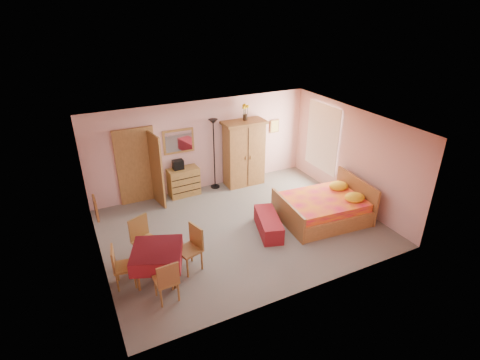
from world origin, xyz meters
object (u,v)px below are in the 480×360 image
bench (268,224)px  stereo (178,165)px  wall_mirror (179,141)px  floor_lamp (214,155)px  chair_east (189,250)px  wardrobe (244,153)px  chair_west (125,266)px  chest_of_drawers (184,182)px  sunflower_vase (245,112)px  dining_table (158,263)px  chair_south (166,279)px  bed (323,202)px  chair_north (146,241)px

bench → stereo: bearing=115.8°
wall_mirror → floor_lamp: floor_lamp is taller
bench → chair_east: bearing=-167.3°
wall_mirror → bench: wall_mirror is taller
wardrobe → chair_west: wardrobe is taller
chair_west → chest_of_drawers: bearing=153.5°
stereo → sunflower_vase: (2.03, -0.07, 1.24)m
wardrobe → stereo: bearing=176.5°
stereo → dining_table: size_ratio=0.30×
bench → floor_lamp: bearing=94.8°
chest_of_drawers → dining_table: 3.53m
wall_mirror → dining_table: 3.91m
dining_table → wall_mirror: bearing=64.6°
chest_of_drawers → chair_south: size_ratio=0.96×
bed → bench: (-1.51, 0.10, -0.28)m
dining_table → chair_south: size_ratio=1.06×
sunflower_vase → chair_south: 5.45m
wall_mirror → stereo: size_ratio=3.02×
floor_lamp → wardrobe: 0.90m
wall_mirror → bed: wall_mirror is taller
sunflower_vase → chair_north: bearing=-145.2°
wardrobe → chair_north: size_ratio=1.93×
floor_lamp → chair_north: size_ratio=2.06×
wall_mirror → bed: 4.18m
dining_table → floor_lamp: bearing=51.3°
sunflower_vase → chest_of_drawers: bearing=179.0°
bed → chair_west: (-4.93, -0.28, -0.04)m
stereo → bed: bearing=-45.0°
wardrobe → bed: 2.86m
bed → chair_south: 4.44m
dining_table → chair_west: size_ratio=1.07×
chest_of_drawers → dining_table: size_ratio=0.90×
chest_of_drawers → chair_east: chair_east is taller
wardrobe → chair_south: (-3.47, -3.69, -0.53)m
bed → dining_table: 4.32m
bed → dining_table: bed is taller
wardrobe → chair_south: bearing=-132.7°
bench → chair_west: bearing=-173.7°
wardrobe → chair_east: size_ratio=2.00×
wardrobe → sunflower_vase: (0.07, 0.07, 1.21)m
chest_of_drawers → bed: size_ratio=0.41×
sunflower_vase → stereo: bearing=178.2°
bed → bench: bed is taller
bench → dining_table: bearing=-170.7°
stereo → sunflower_vase: 2.38m
bench → wardrobe: bearing=75.9°
stereo → chair_east: size_ratio=0.29×
chest_of_drawers → chair_west: 3.79m
bench → chair_west: (-3.42, -0.38, 0.24)m
stereo → chair_north: 3.02m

